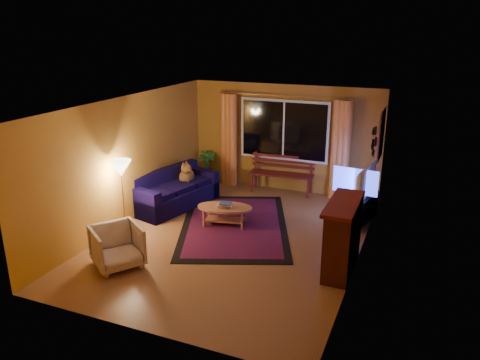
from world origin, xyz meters
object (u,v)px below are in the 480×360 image
at_px(sofa, 175,189).
at_px(armchair, 117,245).
at_px(coffee_table, 225,216).
at_px(floor_lamp, 123,198).
at_px(bench, 281,183).
at_px(tv_console, 358,209).

distance_m(sofa, armchair, 2.70).
relative_size(armchair, coffee_table, 0.70).
relative_size(sofa, floor_lamp, 1.39).
relative_size(floor_lamp, coffee_table, 1.31).
distance_m(bench, sofa, 2.55).
height_order(coffee_table, tv_console, tv_console).
bearing_deg(bench, floor_lamp, -126.32).
relative_size(sofa, tv_console, 1.63).
height_order(sofa, floor_lamp, floor_lamp).
height_order(bench, tv_console, tv_console).
xyz_separation_m(floor_lamp, coffee_table, (1.60, 1.05, -0.51)).
height_order(floor_lamp, coffee_table, floor_lamp).
bearing_deg(armchair, tv_console, -8.75).
height_order(armchair, floor_lamp, floor_lamp).
xyz_separation_m(floor_lamp, tv_console, (3.98, 2.26, -0.46)).
relative_size(sofa, coffee_table, 1.82).
bearing_deg(coffee_table, floor_lamp, -146.61).
xyz_separation_m(armchair, coffee_table, (0.94, 2.17, -0.18)).
relative_size(coffee_table, tv_console, 0.89).
xyz_separation_m(bench, coffee_table, (-0.44, -2.25, -0.03)).
bearing_deg(tv_console, sofa, -157.16).
bearing_deg(coffee_table, bench, 79.06).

